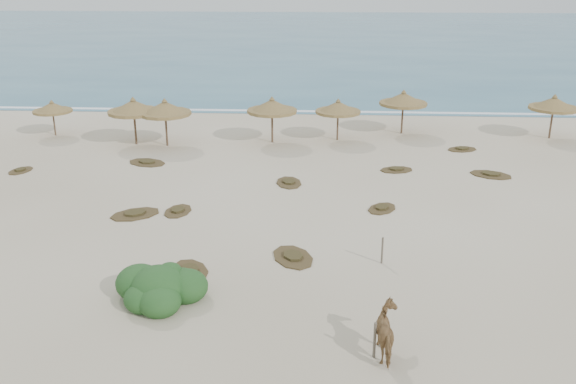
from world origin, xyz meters
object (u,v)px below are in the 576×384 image
at_px(palapa_0, 52,108).
at_px(horse, 389,333).
at_px(bush, 160,288).
at_px(palapa_1, 133,107).

distance_m(palapa_0, horse, 31.93).
height_order(palapa_0, horse, palapa_0).
bearing_deg(horse, palapa_0, -57.00).
distance_m(palapa_0, bush, 25.18).
bearing_deg(palapa_0, bush, -59.96).
bearing_deg(palapa_1, horse, -58.07).
relative_size(palapa_1, bush, 1.04).
bearing_deg(bush, palapa_0, 120.04).
bearing_deg(palapa_1, palapa_0, 163.06).
height_order(horse, bush, horse).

